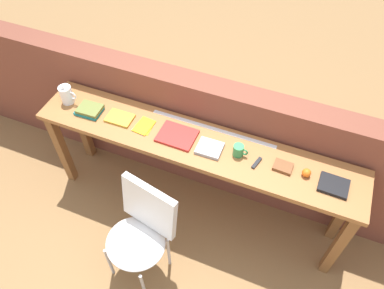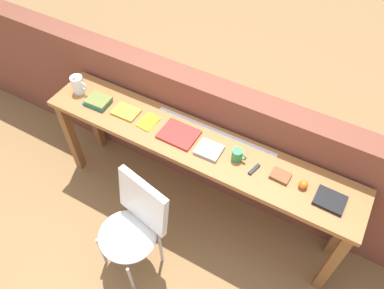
{
  "view_description": "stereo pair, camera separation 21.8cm",
  "coord_description": "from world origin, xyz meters",
  "px_view_note": "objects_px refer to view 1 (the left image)",
  "views": [
    {
      "loc": [
        0.65,
        -1.36,
        2.96
      ],
      "look_at": [
        0.0,
        0.25,
        0.9
      ],
      "focal_mm": 35.0,
      "sensor_mm": 36.0,
      "label": 1
    },
    {
      "loc": [
        0.85,
        -1.26,
        2.96
      ],
      "look_at": [
        0.0,
        0.25,
        0.9
      ],
      "focal_mm": 35.0,
      "sensor_mm": 36.0,
      "label": 2
    }
  ],
  "objects_px": {
    "chair_white_moulded": "(141,231)",
    "magazine_cycling": "(120,118)",
    "multitool_folded": "(257,163)",
    "book_open_centre": "(177,136)",
    "pamphlet_pile_colourful": "(144,126)",
    "pitcher_white": "(67,95)",
    "mug": "(239,150)",
    "sports_ball_small": "(306,173)",
    "book_repair_rightmost": "(334,185)",
    "leather_journal_brown": "(283,167)",
    "book_stack_leftmost": "(89,110)"
  },
  "relations": [
    {
      "from": "chair_white_moulded",
      "to": "magazine_cycling",
      "type": "distance_m",
      "value": 0.87
    },
    {
      "from": "magazine_cycling",
      "to": "multitool_folded",
      "type": "height_order",
      "value": "magazine_cycling"
    },
    {
      "from": "magazine_cycling",
      "to": "book_open_centre",
      "type": "height_order",
      "value": "same"
    },
    {
      "from": "pamphlet_pile_colourful",
      "to": "pitcher_white",
      "type": "bearing_deg",
      "value": 178.79
    },
    {
      "from": "mug",
      "to": "pamphlet_pile_colourful",
      "type": "bearing_deg",
      "value": -179.21
    },
    {
      "from": "pamphlet_pile_colourful",
      "to": "sports_ball_small",
      "type": "bearing_deg",
      "value": 0.36
    },
    {
      "from": "book_repair_rightmost",
      "to": "sports_ball_small",
      "type": "bearing_deg",
      "value": 175.72
    },
    {
      "from": "book_repair_rightmost",
      "to": "magazine_cycling",
      "type": "bearing_deg",
      "value": -178.99
    },
    {
      "from": "chair_white_moulded",
      "to": "pamphlet_pile_colourful",
      "type": "height_order",
      "value": "chair_white_moulded"
    },
    {
      "from": "book_open_centre",
      "to": "book_repair_rightmost",
      "type": "height_order",
      "value": "book_repair_rightmost"
    },
    {
      "from": "multitool_folded",
      "to": "book_repair_rightmost",
      "type": "bearing_deg",
      "value": 0.95
    },
    {
      "from": "chair_white_moulded",
      "to": "sports_ball_small",
      "type": "xyz_separation_m",
      "value": [
        0.97,
        0.65,
        0.38
      ]
    },
    {
      "from": "leather_journal_brown",
      "to": "book_repair_rightmost",
      "type": "height_order",
      "value": "same"
    },
    {
      "from": "magazine_cycling",
      "to": "mug",
      "type": "distance_m",
      "value": 0.95
    },
    {
      "from": "book_stack_leftmost",
      "to": "book_open_centre",
      "type": "xyz_separation_m",
      "value": [
        0.74,
        0.02,
        -0.01
      ]
    },
    {
      "from": "book_open_centre",
      "to": "pitcher_white",
      "type": "bearing_deg",
      "value": 179.87
    },
    {
      "from": "pamphlet_pile_colourful",
      "to": "leather_journal_brown",
      "type": "height_order",
      "value": "leather_journal_brown"
    },
    {
      "from": "pitcher_white",
      "to": "book_repair_rightmost",
      "type": "height_order",
      "value": "pitcher_white"
    },
    {
      "from": "mug",
      "to": "book_open_centre",
      "type": "bearing_deg",
      "value": -178.95
    },
    {
      "from": "pamphlet_pile_colourful",
      "to": "multitool_folded",
      "type": "relative_size",
      "value": 1.61
    },
    {
      "from": "mug",
      "to": "leather_journal_brown",
      "type": "xyz_separation_m",
      "value": [
        0.32,
        0.0,
        -0.03
      ]
    },
    {
      "from": "book_open_centre",
      "to": "mug",
      "type": "height_order",
      "value": "mug"
    },
    {
      "from": "book_stack_leftmost",
      "to": "mug",
      "type": "relative_size",
      "value": 1.83
    },
    {
      "from": "book_repair_rightmost",
      "to": "leather_journal_brown",
      "type": "bearing_deg",
      "value": 177.18
    },
    {
      "from": "mug",
      "to": "leather_journal_brown",
      "type": "bearing_deg",
      "value": 0.77
    },
    {
      "from": "chair_white_moulded",
      "to": "sports_ball_small",
      "type": "bearing_deg",
      "value": 33.72
    },
    {
      "from": "leather_journal_brown",
      "to": "multitool_folded",
      "type": "bearing_deg",
      "value": -166.24
    },
    {
      "from": "mug",
      "to": "sports_ball_small",
      "type": "distance_m",
      "value": 0.48
    },
    {
      "from": "mug",
      "to": "multitool_folded",
      "type": "height_order",
      "value": "mug"
    },
    {
      "from": "leather_journal_brown",
      "to": "pitcher_white",
      "type": "bearing_deg",
      "value": -177.15
    },
    {
      "from": "chair_white_moulded",
      "to": "pitcher_white",
      "type": "relative_size",
      "value": 4.85
    },
    {
      "from": "multitool_folded",
      "to": "leather_journal_brown",
      "type": "distance_m",
      "value": 0.18
    },
    {
      "from": "pamphlet_pile_colourful",
      "to": "book_open_centre",
      "type": "distance_m",
      "value": 0.27
    },
    {
      "from": "multitool_folded",
      "to": "book_repair_rightmost",
      "type": "relative_size",
      "value": 0.57
    },
    {
      "from": "leather_journal_brown",
      "to": "book_open_centre",
      "type": "bearing_deg",
      "value": -176.22
    },
    {
      "from": "magazine_cycling",
      "to": "sports_ball_small",
      "type": "relative_size",
      "value": 3.32
    },
    {
      "from": "magazine_cycling",
      "to": "pamphlet_pile_colourful",
      "type": "height_order",
      "value": "magazine_cycling"
    },
    {
      "from": "pitcher_white",
      "to": "pamphlet_pile_colourful",
      "type": "height_order",
      "value": "pitcher_white"
    },
    {
      "from": "pamphlet_pile_colourful",
      "to": "leather_journal_brown",
      "type": "relative_size",
      "value": 1.36
    },
    {
      "from": "book_stack_leftmost",
      "to": "book_open_centre",
      "type": "distance_m",
      "value": 0.74
    },
    {
      "from": "mug",
      "to": "book_repair_rightmost",
      "type": "bearing_deg",
      "value": -1.82
    },
    {
      "from": "pitcher_white",
      "to": "multitool_folded",
      "type": "height_order",
      "value": "pitcher_white"
    },
    {
      "from": "magazine_cycling",
      "to": "pamphlet_pile_colourful",
      "type": "relative_size",
      "value": 1.15
    },
    {
      "from": "chair_white_moulded",
      "to": "book_repair_rightmost",
      "type": "relative_size",
      "value": 4.62
    },
    {
      "from": "magazine_cycling",
      "to": "book_open_centre",
      "type": "xyz_separation_m",
      "value": [
        0.48,
        0.0,
        0.0
      ]
    },
    {
      "from": "magazine_cycling",
      "to": "book_repair_rightmost",
      "type": "relative_size",
      "value": 1.05
    },
    {
      "from": "book_open_centre",
      "to": "pamphlet_pile_colourful",
      "type": "bearing_deg",
      "value": -179.03
    },
    {
      "from": "pamphlet_pile_colourful",
      "to": "leather_journal_brown",
      "type": "bearing_deg",
      "value": 0.78
    },
    {
      "from": "pamphlet_pile_colourful",
      "to": "multitool_folded",
      "type": "bearing_deg",
      "value": -1.27
    },
    {
      "from": "sports_ball_small",
      "to": "book_open_centre",
      "type": "bearing_deg",
      "value": -179.63
    }
  ]
}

